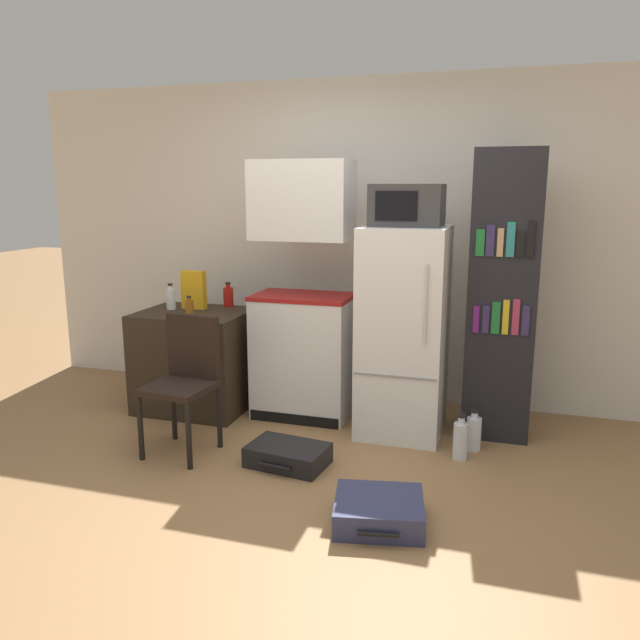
# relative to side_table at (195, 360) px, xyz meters

# --- Properties ---
(ground_plane) EXTENTS (24.00, 24.00, 0.00)m
(ground_plane) POSITION_rel_side_table_xyz_m (1.26, -1.27, -0.39)
(ground_plane) COLOR olive
(wall_back) EXTENTS (6.40, 0.10, 2.56)m
(wall_back) POSITION_rel_side_table_xyz_m (1.46, 0.73, 0.89)
(wall_back) COLOR silver
(wall_back) RESTS_ON ground_plane
(side_table) EXTENTS (0.83, 0.67, 0.78)m
(side_table) POSITION_rel_side_table_xyz_m (0.00, 0.00, 0.00)
(side_table) COLOR #2D2319
(side_table) RESTS_ON ground_plane
(kitchen_hutch) EXTENTS (0.73, 0.47, 1.91)m
(kitchen_hutch) POSITION_rel_side_table_xyz_m (0.86, 0.10, 0.47)
(kitchen_hutch) COLOR white
(kitchen_hutch) RESTS_ON ground_plane
(refrigerator) EXTENTS (0.58, 0.67, 1.46)m
(refrigerator) POSITION_rel_side_table_xyz_m (1.64, 0.01, 0.34)
(refrigerator) COLOR white
(refrigerator) RESTS_ON ground_plane
(microwave) EXTENTS (0.48, 0.37, 0.28)m
(microwave) POSITION_rel_side_table_xyz_m (1.64, 0.01, 1.21)
(microwave) COLOR #333333
(microwave) RESTS_ON refrigerator
(bookshelf) EXTENTS (0.45, 0.37, 1.97)m
(bookshelf) POSITION_rel_side_table_xyz_m (2.29, 0.15, 0.60)
(bookshelf) COLOR black
(bookshelf) RESTS_ON ground_plane
(bottle_clear_short) EXTENTS (0.07, 0.07, 0.20)m
(bottle_clear_short) POSITION_rel_side_table_xyz_m (-0.21, 0.04, 0.48)
(bottle_clear_short) COLOR silver
(bottle_clear_short) RESTS_ON side_table
(bottle_amber_beer) EXTENTS (0.06, 0.06, 0.16)m
(bottle_amber_beer) POSITION_rel_side_table_xyz_m (0.07, -0.18, 0.46)
(bottle_amber_beer) COLOR brown
(bottle_amber_beer) RESTS_ON side_table
(bottle_ketchup_red) EXTENTS (0.08, 0.08, 0.20)m
(bottle_ketchup_red) POSITION_rel_side_table_xyz_m (0.17, 0.28, 0.47)
(bottle_ketchup_red) COLOR #AD1914
(bottle_ketchup_red) RESTS_ON side_table
(cereal_box) EXTENTS (0.19, 0.07, 0.30)m
(cereal_box) POSITION_rel_side_table_xyz_m (-0.05, 0.12, 0.54)
(cereal_box) COLOR gold
(cereal_box) RESTS_ON side_table
(chair) EXTENTS (0.43, 0.44, 0.90)m
(chair) POSITION_rel_side_table_xyz_m (0.33, -0.73, 0.14)
(chair) COLOR black
(chair) RESTS_ON ground_plane
(suitcase_large_flat) EXTENTS (0.52, 0.39, 0.13)m
(suitcase_large_flat) POSITION_rel_side_table_xyz_m (1.05, -0.78, -0.33)
(suitcase_large_flat) COLOR black
(suitcase_large_flat) RESTS_ON ground_plane
(suitcase_small_flat) EXTENTS (0.53, 0.50, 0.14)m
(suitcase_small_flat) POSITION_rel_side_table_xyz_m (1.75, -1.30, -0.32)
(suitcase_small_flat) COLOR navy
(suitcase_small_flat) RESTS_ON ground_plane
(water_bottle_front) EXTENTS (0.10, 0.10, 0.28)m
(water_bottle_front) POSITION_rel_side_table_xyz_m (2.16, -0.19, -0.27)
(water_bottle_front) COLOR silver
(water_bottle_front) RESTS_ON ground_plane
(water_bottle_middle) EXTENTS (0.09, 0.09, 0.31)m
(water_bottle_middle) POSITION_rel_side_table_xyz_m (2.09, -0.37, -0.26)
(water_bottle_middle) COLOR silver
(water_bottle_middle) RESTS_ON ground_plane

